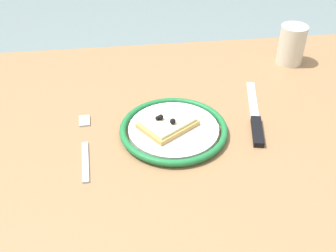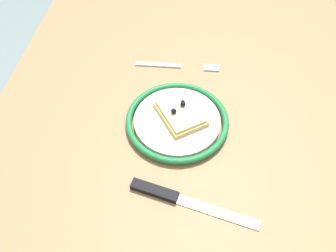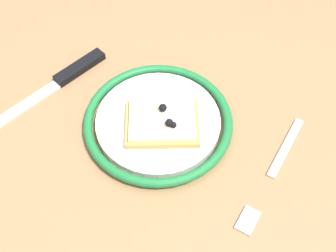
{
  "view_description": "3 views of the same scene",
  "coord_description": "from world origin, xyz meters",
  "px_view_note": "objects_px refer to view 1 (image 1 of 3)",
  "views": [
    {
      "loc": [
        -0.06,
        -0.64,
        1.21
      ],
      "look_at": [
        0.02,
        -0.01,
        0.73
      ],
      "focal_mm": 43.78,
      "sensor_mm": 36.0,
      "label": 1
    },
    {
      "loc": [
        0.51,
        0.04,
        1.31
      ],
      "look_at": [
        0.05,
        -0.02,
        0.71
      ],
      "focal_mm": 39.24,
      "sensor_mm": 36.0,
      "label": 2
    },
    {
      "loc": [
        -0.19,
        0.32,
        1.25
      ],
      "look_at": [
        0.0,
        0.01,
        0.74
      ],
      "focal_mm": 49.16,
      "sensor_mm": 36.0,
      "label": 3
    }
  ],
  "objects_px": {
    "knife": "(256,122)",
    "cup": "(292,45)",
    "pizza_slice_near": "(168,123)",
    "plate": "(174,130)",
    "fork": "(85,145)",
    "dining_table": "(159,163)"
  },
  "relations": [
    {
      "from": "knife",
      "to": "cup",
      "type": "bearing_deg",
      "value": 56.86
    },
    {
      "from": "pizza_slice_near",
      "to": "knife",
      "type": "xyz_separation_m",
      "value": [
        0.18,
        0.0,
        -0.02
      ]
    },
    {
      "from": "pizza_slice_near",
      "to": "knife",
      "type": "bearing_deg",
      "value": 1.24
    },
    {
      "from": "plate",
      "to": "fork",
      "type": "xyz_separation_m",
      "value": [
        -0.18,
        -0.02,
        -0.01
      ]
    },
    {
      "from": "pizza_slice_near",
      "to": "fork",
      "type": "relative_size",
      "value": 0.64
    },
    {
      "from": "fork",
      "to": "dining_table",
      "type": "bearing_deg",
      "value": 7.1
    },
    {
      "from": "dining_table",
      "to": "knife",
      "type": "xyz_separation_m",
      "value": [
        0.2,
        0.01,
        0.08
      ]
    },
    {
      "from": "knife",
      "to": "plate",
      "type": "bearing_deg",
      "value": -176.48
    },
    {
      "from": "fork",
      "to": "cup",
      "type": "relative_size",
      "value": 2.03
    },
    {
      "from": "dining_table",
      "to": "fork",
      "type": "xyz_separation_m",
      "value": [
        -0.14,
        -0.02,
        0.08
      ]
    },
    {
      "from": "dining_table",
      "to": "cup",
      "type": "xyz_separation_m",
      "value": [
        0.37,
        0.26,
        0.13
      ]
    },
    {
      "from": "pizza_slice_near",
      "to": "cup",
      "type": "relative_size",
      "value": 1.31
    },
    {
      "from": "plate",
      "to": "cup",
      "type": "xyz_separation_m",
      "value": [
        0.34,
        0.26,
        0.04
      ]
    },
    {
      "from": "dining_table",
      "to": "knife",
      "type": "bearing_deg",
      "value": 2.63
    },
    {
      "from": "dining_table",
      "to": "fork",
      "type": "distance_m",
      "value": 0.16
    },
    {
      "from": "fork",
      "to": "cup",
      "type": "bearing_deg",
      "value": 28.36
    },
    {
      "from": "dining_table",
      "to": "plate",
      "type": "bearing_deg",
      "value": -2.3
    },
    {
      "from": "fork",
      "to": "cup",
      "type": "xyz_separation_m",
      "value": [
        0.51,
        0.28,
        0.05
      ]
    },
    {
      "from": "knife",
      "to": "cup",
      "type": "distance_m",
      "value": 0.3
    },
    {
      "from": "plate",
      "to": "pizza_slice_near",
      "type": "relative_size",
      "value": 1.67
    },
    {
      "from": "cup",
      "to": "fork",
      "type": "bearing_deg",
      "value": -151.64
    },
    {
      "from": "dining_table",
      "to": "cup",
      "type": "distance_m",
      "value": 0.47
    }
  ]
}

